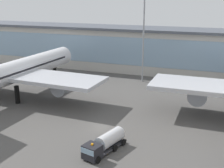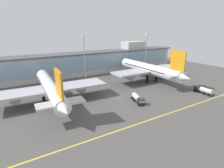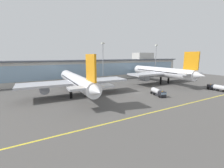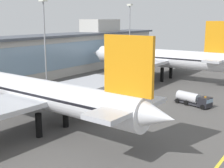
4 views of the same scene
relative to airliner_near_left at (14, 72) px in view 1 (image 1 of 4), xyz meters
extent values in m
plane|color=#514F4C|center=(26.60, -9.18, -6.41)|extent=(207.97, 207.97, 0.00)
cube|color=beige|center=(26.60, 37.47, 0.36)|extent=(148.55, 12.00, 13.54)
cube|color=#84A3BC|center=(26.60, 31.42, 1.04)|extent=(142.61, 0.20, 8.67)
cube|color=#4C515B|center=(26.60, 37.47, 7.53)|extent=(151.55, 14.00, 0.80)
cylinder|color=black|center=(3.00, -3.27, -4.31)|extent=(1.10, 1.10, 4.20)
cylinder|color=black|center=(0.79, 17.35, -4.31)|extent=(1.10, 1.10, 4.20)
cylinder|color=silver|center=(0.02, 0.43, 0.15)|extent=(7.28, 44.75, 5.25)
cone|color=silver|center=(1.11, 24.26, 0.15)|extent=(5.20, 4.95, 4.99)
cube|color=#84A3BC|center=(0.96, 20.91, 1.07)|extent=(4.10, 3.85, 1.57)
cube|color=black|center=(0.02, 0.43, 0.54)|extent=(7.01, 37.63, 0.42)
cube|color=#B7BAC1|center=(0.02, 0.43, -0.51)|extent=(45.78, 12.76, 0.84)
cylinder|color=#999EA8|center=(12.78, 1.46, -2.58)|extent=(3.94, 5.96, 3.67)
cylinder|color=#999EA8|center=(42.89, 5.66, -2.25)|extent=(4.03, 5.83, 3.99)
cylinder|color=black|center=(31.03, -21.21, -5.86)|extent=(0.58, 1.14, 1.10)
cylinder|color=black|center=(28.52, -20.53, -5.86)|extent=(0.58, 1.14, 1.10)
cylinder|color=black|center=(32.21, -16.87, -5.86)|extent=(0.58, 1.14, 1.10)
cylinder|color=black|center=(29.70, -16.19, -5.86)|extent=(0.58, 1.14, 1.10)
cylinder|color=black|center=(32.87, -14.43, -5.86)|extent=(0.58, 1.14, 1.10)
cylinder|color=black|center=(30.36, -13.75, -5.86)|extent=(0.58, 1.14, 1.10)
cube|color=#2D2D33|center=(30.90, -16.70, -5.96)|extent=(4.24, 7.91, 0.30)
cube|color=black|center=(29.84, -20.61, -5.01)|extent=(3.12, 2.94, 2.20)
cube|color=#84A3BC|center=(29.84, -20.61, -4.53)|extent=(3.05, 3.00, 0.88)
cylinder|color=silver|center=(31.05, -16.18, -4.66)|extent=(3.68, 5.99, 2.30)
cube|color=orange|center=(29.84, -20.61, -3.79)|extent=(0.30, 0.40, 0.20)
cylinder|color=gray|center=(25.43, 25.21, 5.83)|extent=(0.44, 0.44, 24.48)
camera|label=1|loc=(47.29, -58.72, 17.95)|focal=48.96mm
camera|label=2|loc=(-12.61, -69.16, 22.61)|focal=28.06mm
camera|label=3|loc=(-18.69, -63.46, 10.69)|focal=24.45mm
camera|label=4|loc=(-37.16, -41.45, 13.36)|focal=49.59mm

